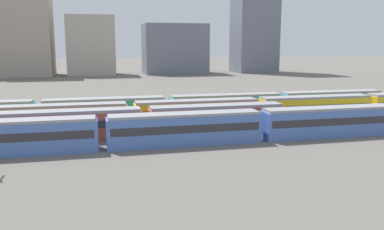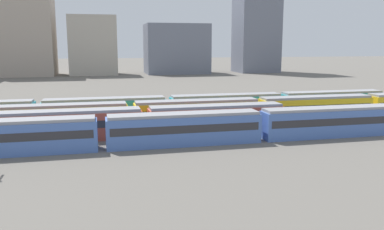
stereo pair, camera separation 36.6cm
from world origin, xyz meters
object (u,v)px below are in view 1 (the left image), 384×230
at_px(train_track_2, 258,110).
at_px(train_track_3, 168,108).
at_px(train_track_0, 185,128).
at_px(train_track_1, 68,125).

bearing_deg(train_track_2, train_track_3, 157.89).
bearing_deg(train_track_0, train_track_3, 87.42).
relative_size(train_track_1, train_track_2, 0.50).
bearing_deg(train_track_0, train_track_1, 158.88).
height_order(train_track_1, train_track_2, same).
height_order(train_track_0, train_track_3, same).
bearing_deg(train_track_3, train_track_1, -143.71).
bearing_deg(train_track_0, train_track_2, 37.60).
distance_m(train_track_1, train_track_2, 27.46).
height_order(train_track_0, train_track_2, same).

